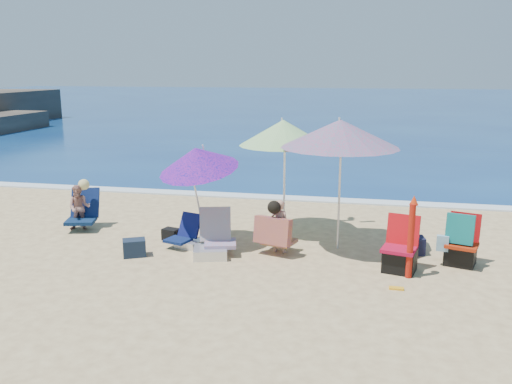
% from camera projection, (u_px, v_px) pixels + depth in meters
% --- Properties ---
extents(ground, '(120.00, 120.00, 0.00)m').
position_uv_depth(ground, '(261.00, 270.00, 9.11)').
color(ground, '#D8BC84').
rests_on(ground, ground).
extents(sea, '(120.00, 80.00, 0.12)m').
position_uv_depth(sea, '(353.00, 104.00, 52.07)').
color(sea, navy).
rests_on(sea, ground).
extents(foam, '(120.00, 0.50, 0.04)m').
position_uv_depth(foam, '(300.00, 199.00, 13.98)').
color(foam, white).
rests_on(foam, ground).
extents(umbrella_turquoise, '(2.45, 2.45, 2.45)m').
position_uv_depth(umbrella_turquoise, '(340.00, 134.00, 9.71)').
color(umbrella_turquoise, silver).
rests_on(umbrella_turquoise, ground).
extents(umbrella_striped, '(1.98, 1.98, 2.35)m').
position_uv_depth(umbrella_striped, '(283.00, 133.00, 10.73)').
color(umbrella_striped, white).
rests_on(umbrella_striped, ground).
extents(umbrella_blue, '(1.97, 2.01, 2.04)m').
position_uv_depth(umbrella_blue, '(197.00, 159.00, 9.99)').
color(umbrella_blue, silver).
rests_on(umbrella_blue, ground).
extents(furled_umbrella, '(0.16, 0.19, 1.35)m').
position_uv_depth(furled_umbrella, '(411.00, 233.00, 8.62)').
color(furled_umbrella, '#AC190C').
rests_on(furled_umbrella, ground).
extents(chair_navy, '(0.72, 0.69, 0.61)m').
position_uv_depth(chair_navy, '(187.00, 238.00, 10.26)').
color(chair_navy, '#0C1C47').
rests_on(chair_navy, ground).
extents(chair_rainbow, '(0.82, 0.93, 0.81)m').
position_uv_depth(chair_rainbow, '(214.00, 244.00, 9.78)').
color(chair_rainbow, '#D2634A').
rests_on(chair_rainbow, ground).
extents(camp_chair_left, '(0.65, 0.67, 0.93)m').
position_uv_depth(camp_chair_left, '(400.00, 255.00, 9.01)').
color(camp_chair_left, '#A40B2B').
rests_on(camp_chair_left, ground).
extents(camp_chair_right, '(0.75, 0.69, 0.93)m').
position_uv_depth(camp_chair_right, '(460.00, 246.00, 9.26)').
color(camp_chair_right, '#A4260B').
rests_on(camp_chair_right, ground).
extents(person_center, '(0.78, 0.75, 1.00)m').
position_uv_depth(person_center, '(277.00, 228.00, 9.81)').
color(person_center, tan).
rests_on(person_center, ground).
extents(person_left, '(0.72, 0.88, 1.06)m').
position_uv_depth(person_left, '(80.00, 207.00, 11.31)').
color(person_left, '#A87265').
rests_on(person_left, ground).
extents(bag_navy_a, '(0.48, 0.43, 0.31)m').
position_uv_depth(bag_navy_a, '(134.00, 248.00, 9.75)').
color(bag_navy_a, '#172233').
rests_on(bag_navy_a, ground).
extents(bag_black_a, '(0.36, 0.30, 0.23)m').
position_uv_depth(bag_black_a, '(171.00, 234.00, 10.68)').
color(bag_black_a, black).
rests_on(bag_black_a, ground).
extents(bag_navy_b, '(0.46, 0.37, 0.32)m').
position_uv_depth(bag_navy_b, '(412.00, 245.00, 9.88)').
color(bag_navy_b, '#171932').
rests_on(bag_navy_b, ground).
extents(orange_item, '(0.22, 0.10, 0.03)m').
position_uv_depth(orange_item, '(396.00, 288.00, 8.30)').
color(orange_item, '#EEA319').
rests_on(orange_item, ground).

